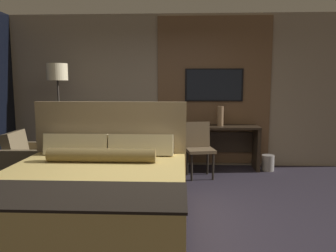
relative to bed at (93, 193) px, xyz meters
The scene contains 10 objects.
ground_plane 0.84m from the bed, ahead, with size 16.00×16.00×0.00m, color #28232D.
wall_back_tv_panel 3.03m from the bed, 72.48° to the left, with size 7.20×0.09×2.80m.
bed is the anchor object (origin of this frame).
desk 2.89m from the bed, 57.33° to the left, with size 1.57×0.49×0.79m.
tv 3.27m from the bed, 59.34° to the left, with size 1.06×0.04×0.59m.
desk_chair 2.30m from the bed, 56.72° to the left, with size 0.51×0.51×0.91m.
armchair_by_window 2.00m from the bed, 132.57° to the left, with size 0.79×0.80×0.81m.
floor_lamp 2.60m from the bed, 118.96° to the left, with size 0.34×0.34×1.87m.
vase_tall 3.00m from the bed, 55.50° to the left, with size 0.11×0.11×0.35m.
waste_bin 3.42m from the bed, 42.74° to the left, with size 0.22×0.22×0.28m.
Camera 1 is at (0.23, -3.55, 1.55)m, focal length 35.00 mm.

